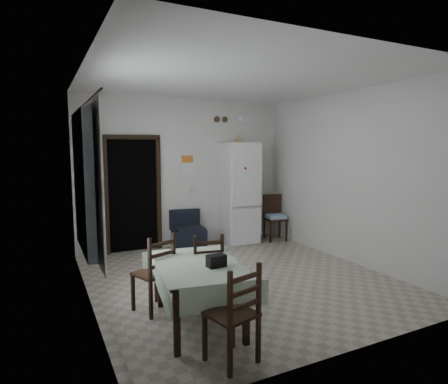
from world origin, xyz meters
name	(u,v)px	position (x,y,z in m)	size (l,w,h in m)	color
ground	(239,278)	(0.00, 0.00, 0.00)	(4.50, 4.50, 0.00)	#A99C8A
ceiling	(240,79)	(0.00, 0.00, 2.90)	(4.20, 4.50, 0.02)	white
wall_back	(185,173)	(0.00, 2.25, 1.45)	(4.20, 0.02, 2.90)	silver
wall_front	(357,202)	(0.00, -2.25, 1.45)	(4.20, 0.02, 2.90)	silver
wall_left	(86,189)	(-2.10, 0.00, 1.45)	(0.02, 4.50, 2.90)	silver
wall_right	(348,177)	(2.10, 0.00, 1.45)	(0.02, 4.50, 2.90)	silver
doorway	(130,194)	(-1.05, 2.45, 1.06)	(1.06, 0.52, 2.22)	black
window_recess	(83,182)	(-2.15, -0.20, 1.55)	(0.10, 1.20, 1.60)	silver
curtain	(93,182)	(-2.04, -0.20, 1.55)	(0.02, 1.45, 1.85)	white
curtain_rod	(91,98)	(-2.03, -0.20, 2.50)	(0.02, 0.02, 1.60)	black
calendar	(187,164)	(0.05, 2.24, 1.62)	(0.28, 0.02, 0.40)	white
calendar_image	(188,159)	(0.05, 2.23, 1.72)	(0.24, 0.01, 0.14)	orange
light_switch	(192,190)	(0.15, 2.24, 1.10)	(0.08, 0.02, 0.12)	beige
vent_left	(217,119)	(0.70, 2.23, 2.52)	(0.12, 0.12, 0.03)	brown
vent_right	(225,120)	(0.88, 2.23, 2.52)	(0.12, 0.12, 0.03)	brown
emergency_light	(245,119)	(1.35, 2.21, 2.55)	(0.25, 0.07, 0.09)	white
fridge	(239,193)	(1.05, 1.93, 1.02)	(0.66, 0.66, 2.05)	white
tan_cone	(239,138)	(1.02, 1.90, 2.13)	(0.21, 0.21, 0.17)	tan
navy_seat	(189,230)	(-0.06, 1.93, 0.36)	(0.60, 0.58, 0.73)	black
corner_chair	(275,218)	(1.81, 1.72, 0.48)	(0.41, 0.41, 0.95)	black
dining_table	(199,294)	(-1.09, -1.07, 0.35)	(0.88, 1.33, 0.69)	#B0C5A9
black_bag	(216,261)	(-0.97, -1.27, 0.76)	(0.20, 0.12, 0.13)	black
dining_chair_far_left	(153,272)	(-1.44, -0.51, 0.47)	(0.41, 0.41, 0.95)	black
dining_chair_far_right	(206,268)	(-0.79, -0.59, 0.45)	(0.39, 0.39, 0.91)	black
dining_chair_near_head	(231,313)	(-1.11, -1.89, 0.47)	(0.40, 0.40, 0.94)	black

